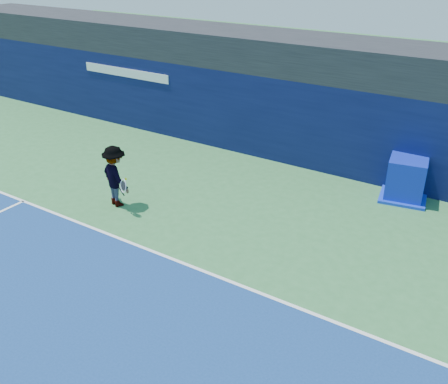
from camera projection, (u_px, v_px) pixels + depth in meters
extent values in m
plane|color=#33723C|center=(56.00, 315.00, 10.63)|extent=(80.00, 80.00, 0.00)
cube|color=white|center=(148.00, 249.00, 12.89)|extent=(24.00, 0.10, 0.01)
cube|color=black|center=(298.00, 54.00, 17.68)|extent=(36.00, 3.00, 1.20)
cube|color=#0A103A|center=(282.00, 118.00, 17.86)|extent=(36.00, 1.00, 3.00)
cube|color=white|center=(125.00, 73.00, 20.50)|extent=(4.50, 0.04, 0.35)
cube|color=#0B1CA7|center=(406.00, 179.00, 15.24)|extent=(1.26, 1.26, 1.31)
cube|color=#0E2AC6|center=(403.00, 197.00, 15.51)|extent=(1.58, 1.58, 0.09)
imported|color=silver|center=(115.00, 176.00, 14.72)|extent=(1.37, 1.03, 1.88)
cylinder|color=black|center=(122.00, 192.00, 14.45)|extent=(0.09, 0.17, 0.30)
torus|color=silver|center=(123.00, 186.00, 14.23)|extent=(0.35, 0.19, 0.34)
cylinder|color=black|center=(123.00, 186.00, 14.23)|extent=(0.29, 0.15, 0.28)
sphere|color=#C7D818|center=(126.00, 179.00, 14.49)|extent=(0.07, 0.07, 0.07)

